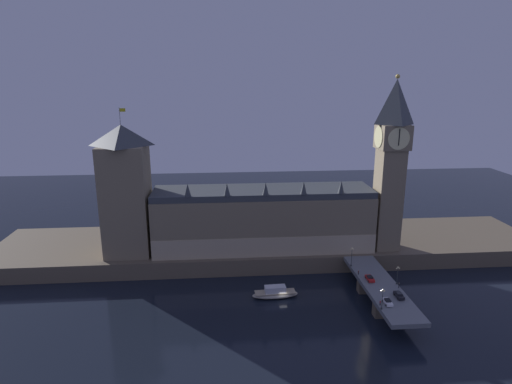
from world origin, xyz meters
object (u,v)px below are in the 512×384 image
(clock_tower, at_px, (391,160))
(street_lamp_far, at_px, (352,255))
(street_lamp_mid, at_px, (398,273))
(victoria_tower, at_px, (126,190))
(pedestrian_mid_walk, at_px, (399,285))
(pedestrian_far_rail, at_px, (358,272))
(car_southbound_lead, at_px, (399,295))
(car_northbound_lead, at_px, (370,278))
(street_lamp_near, at_px, (383,297))
(car_northbound_trail, at_px, (388,302))
(pedestrian_near_rail, at_px, (380,303))
(boat_upstream, at_px, (275,293))

(clock_tower, bearing_deg, street_lamp_far, -138.06)
(street_lamp_mid, bearing_deg, victoria_tower, 159.13)
(pedestrian_mid_walk, bearing_deg, street_lamp_far, 120.29)
(pedestrian_far_rail, bearing_deg, car_southbound_lead, -65.89)
(car_northbound_lead, bearing_deg, pedestrian_mid_walk, -39.80)
(victoria_tower, xyz_separation_m, car_southbound_lead, (88.27, -43.25, -23.51))
(pedestrian_mid_walk, bearing_deg, pedestrian_far_rail, 132.94)
(car_northbound_lead, distance_m, street_lamp_far, 12.21)
(car_northbound_lead, height_order, street_lamp_near, street_lamp_near)
(pedestrian_mid_walk, distance_m, street_lamp_near, 16.05)
(pedestrian_mid_walk, relative_size, street_lamp_far, 0.26)
(car_southbound_lead, height_order, street_lamp_near, street_lamp_near)
(victoria_tower, relative_size, pedestrian_mid_walk, 29.74)
(car_northbound_trail, relative_size, pedestrian_far_rail, 2.62)
(clock_tower, relative_size, car_southbound_lead, 14.80)
(car_northbound_lead, distance_m, car_southbound_lead, 12.91)
(pedestrian_near_rail, height_order, street_lamp_far, street_lamp_far)
(car_northbound_trail, xyz_separation_m, car_southbound_lead, (4.88, 3.40, 0.08))
(street_lamp_far, bearing_deg, car_northbound_trail, -83.92)
(clock_tower, bearing_deg, car_southbound_lead, -104.78)
(pedestrian_far_rail, bearing_deg, street_lamp_near, -91.02)
(clock_tower, height_order, car_northbound_lead, clock_tower)
(pedestrian_mid_walk, xyz_separation_m, pedestrian_far_rail, (-9.75, 10.48, -0.10))
(car_northbound_trail, distance_m, street_lamp_mid, 14.56)
(clock_tower, relative_size, street_lamp_mid, 10.71)
(car_northbound_lead, relative_size, pedestrian_far_rail, 2.72)
(street_lamp_far, bearing_deg, pedestrian_near_rail, -89.16)
(car_northbound_lead, height_order, pedestrian_near_rail, pedestrian_near_rail)
(victoria_tower, bearing_deg, car_southbound_lead, -26.11)
(street_lamp_near, bearing_deg, boat_upstream, 142.91)
(car_southbound_lead, height_order, pedestrian_mid_walk, pedestrian_mid_walk)
(boat_upstream, bearing_deg, pedestrian_near_rail, -33.71)
(car_southbound_lead, bearing_deg, pedestrian_far_rail, 114.11)
(car_northbound_lead, xyz_separation_m, car_southbound_lead, (4.88, -11.95, 0.08))
(pedestrian_far_rail, xyz_separation_m, boat_upstream, (-28.51, -1.28, -5.95))
(car_northbound_trail, relative_size, street_lamp_near, 0.68)
(street_lamp_near, relative_size, street_lamp_mid, 1.04)
(clock_tower, height_order, street_lamp_near, clock_tower)
(pedestrian_mid_walk, xyz_separation_m, street_lamp_far, (-10.15, 17.38, 3.38))
(street_lamp_mid, bearing_deg, boat_upstream, 170.41)
(victoria_tower, distance_m, street_lamp_far, 85.35)
(clock_tower, xyz_separation_m, car_northbound_lead, (-15.32, -27.60, -34.07))
(pedestrian_mid_walk, height_order, boat_upstream, pedestrian_mid_walk)
(pedestrian_mid_walk, bearing_deg, street_lamp_near, -130.10)
(car_southbound_lead, xyz_separation_m, street_lamp_mid, (2.84, 8.53, 3.11))
(clock_tower, distance_m, street_lamp_mid, 44.43)
(car_southbound_lead, distance_m, pedestrian_near_rail, 8.32)
(clock_tower, relative_size, street_lamp_far, 9.47)
(street_lamp_near, relative_size, street_lamp_far, 0.92)
(car_northbound_trail, bearing_deg, street_lamp_near, -135.47)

